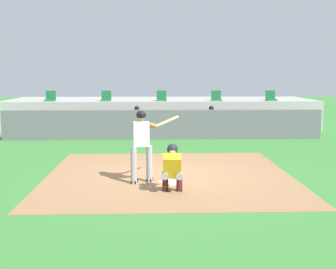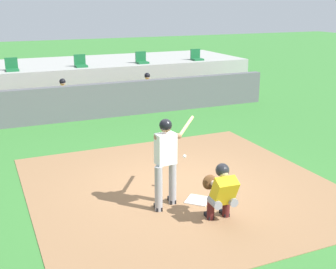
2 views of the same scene
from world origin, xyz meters
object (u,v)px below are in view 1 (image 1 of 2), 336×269
home_plate (170,182)px  stadium_seat_3 (216,98)px  catcher_crouched (172,166)px  dugout_player_0 (137,121)px  batter_at_plate (142,141)px  stadium_seat_4 (271,98)px  dugout_player_1 (212,121)px  stadium_seat_1 (106,98)px  stadium_seat_0 (50,98)px  stadium_seat_2 (162,98)px

home_plate → stadium_seat_3: size_ratio=0.92×
catcher_crouched → dugout_player_0: dugout_player_0 is taller
batter_at_plate → home_plate: bearing=-3.1°
stadium_seat_4 → dugout_player_1: bearing=-146.7°
catcher_crouched → stadium_seat_3: stadium_seat_3 is taller
dugout_player_0 → stadium_seat_3: size_ratio=2.71×
dugout_player_1 → stadium_seat_3: 2.26m
catcher_crouched → stadium_seat_1: bearing=103.3°
home_plate → dugout_player_0: size_ratio=0.34×
catcher_crouched → stadium_seat_1: size_ratio=3.77×
stadium_seat_4 → catcher_crouched: bearing=-115.2°
batter_at_plate → catcher_crouched: size_ratio=1.00×
stadium_seat_0 → stadium_seat_2: 5.20m
stadium_seat_1 → stadium_seat_2: 2.60m
stadium_seat_1 → stadium_seat_4: size_ratio=1.00×
stadium_seat_0 → stadium_seat_3: bearing=0.0°
catcher_crouched → stadium_seat_0: size_ratio=3.77×
stadium_seat_2 → stadium_seat_4: 5.20m
dugout_player_0 → batter_at_plate: bearing=-87.0°
stadium_seat_3 → stadium_seat_1: bearing=180.0°
batter_at_plate → stadium_seat_4: bearing=59.9°
catcher_crouched → stadium_seat_3: (2.59, 11.06, 0.93)m
batter_at_plate → stadium_seat_4: (5.87, 10.14, 0.50)m
stadium_seat_1 → dugout_player_1: bearing=-23.4°
batter_at_plate → dugout_player_1: 8.58m
stadium_seat_0 → stadium_seat_3: size_ratio=1.00×
stadium_seat_2 → batter_at_plate: bearing=-93.8°
batter_at_plate → stadium_seat_4: 11.73m
catcher_crouched → stadium_seat_2: 11.10m
dugout_player_0 → stadium_seat_1: (-1.50, 2.03, 0.86)m
dugout_player_0 → dugout_player_1: 3.21m
batter_at_plate → stadium_seat_3: 10.67m
stadium_seat_1 → batter_at_plate: bearing=-79.3°
batter_at_plate → stadium_seat_1: stadium_seat_1 is taller
stadium_seat_0 → stadium_seat_4: 10.40m
stadium_seat_4 → stadium_seat_1: bearing=180.0°
dugout_player_0 → stadium_seat_3: stadium_seat_3 is taller
dugout_player_1 → stadium_seat_0: bearing=164.4°
stadium_seat_2 → home_plate: bearing=-90.0°
catcher_crouched → stadium_seat_4: bearing=64.8°
dugout_player_0 → stadium_seat_0: bearing=153.6°
stadium_seat_4 → batter_at_plate: bearing=-120.1°
batter_at_plate → dugout_player_1: (2.78, 8.11, -0.36)m
dugout_player_0 → stadium_seat_1: bearing=126.4°
batter_at_plate → stadium_seat_3: (3.27, 10.14, 0.50)m
home_plate → dugout_player_0: 8.24m
home_plate → catcher_crouched: 1.06m
home_plate → stadium_seat_4: stadium_seat_4 is taller
stadium_seat_0 → dugout_player_0: bearing=-26.4°
batter_at_plate → stadium_seat_1: (-1.93, 10.14, 0.50)m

